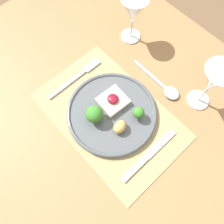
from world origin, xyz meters
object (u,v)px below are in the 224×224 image
dinner_plate (112,113)px  spoon (167,89)px  knife (146,158)px  fork (78,76)px  wine_glass_far (133,11)px  wine_glass_near (214,81)px

dinner_plate → spoon: (0.06, 0.20, -0.01)m
dinner_plate → knife: 0.17m
fork → knife: knife is taller
knife → wine_glass_far: size_ratio=1.28×
dinner_plate → fork: (-0.18, 0.01, -0.01)m
dinner_plate → knife: size_ratio=1.30×
wine_glass_near → knife: bearing=-86.4°
fork → knife: size_ratio=1.00×
knife → wine_glass_far: bearing=138.7°
spoon → wine_glass_near: bearing=24.0°
wine_glass_near → dinner_plate: bearing=-122.3°
spoon → knife: bearing=-65.4°
fork → wine_glass_far: (-0.00, 0.25, 0.11)m
spoon → fork: bearing=-145.1°
dinner_plate → fork: dinner_plate is taller
dinner_plate → wine_glass_far: 0.34m
dinner_plate → wine_glass_near: 0.31m
wine_glass_near → wine_glass_far: bearing=176.5°
knife → wine_glass_far: 0.47m
spoon → wine_glass_near: wine_glass_near is taller
wine_glass_near → wine_glass_far: (-0.34, 0.02, -0.01)m
spoon → wine_glass_near: (0.10, 0.05, 0.12)m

